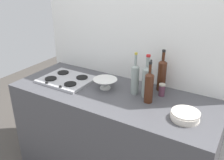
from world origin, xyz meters
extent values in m
cube|color=#4C4C51|center=(0.00, 0.00, 0.45)|extent=(1.80, 0.70, 0.90)
cube|color=white|center=(0.00, 0.38, 1.22)|extent=(1.90, 0.06, 2.45)
cube|color=#B2B2B7|center=(-0.50, -0.01, 0.91)|extent=(0.47, 0.38, 0.02)
cylinder|color=black|center=(-0.61, -0.09, 0.93)|extent=(0.11, 0.11, 0.01)
cylinder|color=black|center=(-0.38, -0.09, 0.93)|extent=(0.11, 0.11, 0.01)
cylinder|color=black|center=(-0.61, 0.08, 0.93)|extent=(0.11, 0.11, 0.01)
cylinder|color=black|center=(-0.38, 0.08, 0.93)|extent=(0.11, 0.11, 0.01)
cylinder|color=black|center=(-0.58, -0.18, 0.93)|extent=(0.02, 0.02, 0.02)
cylinder|color=black|center=(-0.41, -0.18, 0.93)|extent=(0.02, 0.02, 0.02)
cylinder|color=silver|center=(0.65, -0.09, 0.91)|extent=(0.20, 0.20, 0.01)
cylinder|color=silver|center=(0.65, -0.09, 0.92)|extent=(0.20, 0.20, 0.01)
cylinder|color=silver|center=(0.65, -0.09, 0.93)|extent=(0.20, 0.20, 0.01)
cylinder|color=silver|center=(0.65, -0.09, 0.94)|extent=(0.20, 0.20, 0.01)
cylinder|color=silver|center=(0.65, -0.09, 0.96)|extent=(0.20, 0.20, 0.01)
cylinder|color=#472314|center=(0.33, 0.27, 1.03)|extent=(0.07, 0.07, 0.25)
cone|color=#472314|center=(0.33, 0.27, 1.16)|extent=(0.07, 0.07, 0.03)
cylinder|color=#472314|center=(0.33, 0.27, 1.21)|extent=(0.03, 0.03, 0.07)
cylinder|color=black|center=(0.33, 0.27, 1.26)|extent=(0.03, 0.03, 0.02)
cylinder|color=gray|center=(0.17, 0.09, 1.02)|extent=(0.07, 0.07, 0.24)
cone|color=gray|center=(0.17, 0.09, 1.15)|extent=(0.07, 0.07, 0.02)
cylinder|color=gray|center=(0.17, 0.09, 1.20)|extent=(0.02, 0.02, 0.08)
cylinder|color=gold|center=(0.17, 0.09, 1.25)|extent=(0.02, 0.02, 0.02)
cylinder|color=#472314|center=(0.33, 0.01, 1.01)|extent=(0.07, 0.07, 0.23)
cone|color=#472314|center=(0.33, 0.01, 1.14)|extent=(0.07, 0.07, 0.02)
cylinder|color=#472314|center=(0.33, 0.01, 1.19)|extent=(0.02, 0.02, 0.07)
cylinder|color=black|center=(0.33, 0.01, 1.23)|extent=(0.03, 0.03, 0.02)
cylinder|color=gray|center=(0.27, 0.09, 1.02)|extent=(0.08, 0.08, 0.24)
cone|color=gray|center=(0.27, 0.09, 1.15)|extent=(0.08, 0.08, 0.03)
cylinder|color=gray|center=(0.27, 0.09, 1.21)|extent=(0.03, 0.03, 0.08)
cylinder|color=#B21E1E|center=(0.27, 0.09, 1.25)|extent=(0.03, 0.03, 0.02)
cylinder|color=white|center=(-0.10, 0.04, 0.91)|extent=(0.10, 0.10, 0.01)
cone|color=white|center=(-0.10, 0.04, 0.95)|extent=(0.21, 0.21, 0.08)
cylinder|color=silver|center=(0.23, 0.22, 0.97)|extent=(0.09, 0.09, 0.14)
cylinder|color=#B7B7B2|center=(0.23, 0.24, 1.07)|extent=(0.02, 0.03, 0.22)
cylinder|color=#262626|center=(0.26, 0.20, 1.07)|extent=(0.02, 0.04, 0.22)
cylinder|color=#B7B7B2|center=(0.22, 0.20, 1.08)|extent=(0.04, 0.02, 0.25)
cylinder|color=#66384C|center=(0.38, 0.17, 0.95)|extent=(0.05, 0.05, 0.09)
cylinder|color=beige|center=(0.38, 0.17, 1.00)|extent=(0.05, 0.05, 0.01)
camera|label=1|loc=(0.97, -1.61, 1.86)|focal=39.57mm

